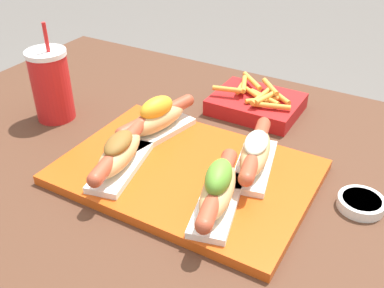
{
  "coord_description": "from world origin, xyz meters",
  "views": [
    {
      "loc": [
        0.32,
        -0.58,
        1.21
      ],
      "look_at": [
        -0.01,
        0.0,
        0.77
      ],
      "focal_mm": 42.0,
      "sensor_mm": 36.0,
      "label": 1
    }
  ],
  "objects_px": {
    "drink_cup": "(51,85)",
    "fries_basket": "(255,103)",
    "sauce_bowl": "(361,203)",
    "hot_dog_2": "(157,119)",
    "hot_dog_3": "(255,153)",
    "serving_tray": "(186,172)",
    "hot_dog_0": "(120,154)",
    "hot_dog_1": "(218,189)"
  },
  "relations": [
    {
      "from": "hot_dog_0",
      "to": "hot_dog_3",
      "type": "distance_m",
      "value": 0.24
    },
    {
      "from": "hot_dog_0",
      "to": "sauce_bowl",
      "type": "xyz_separation_m",
      "value": [
        0.39,
        0.13,
        -0.04
      ]
    },
    {
      "from": "hot_dog_2",
      "to": "drink_cup",
      "type": "distance_m",
      "value": 0.25
    },
    {
      "from": "hot_dog_0",
      "to": "sauce_bowl",
      "type": "height_order",
      "value": "hot_dog_0"
    },
    {
      "from": "hot_dog_2",
      "to": "hot_dog_0",
      "type": "bearing_deg",
      "value": -85.92
    },
    {
      "from": "hot_dog_1",
      "to": "sauce_bowl",
      "type": "bearing_deg",
      "value": 34.55
    },
    {
      "from": "serving_tray",
      "to": "hot_dog_0",
      "type": "distance_m",
      "value": 0.12
    },
    {
      "from": "hot_dog_1",
      "to": "drink_cup",
      "type": "xyz_separation_m",
      "value": [
        -0.46,
        0.11,
        0.02
      ]
    },
    {
      "from": "hot_dog_2",
      "to": "fries_basket",
      "type": "height_order",
      "value": "hot_dog_2"
    },
    {
      "from": "fries_basket",
      "to": "hot_dog_3",
      "type": "bearing_deg",
      "value": -67.39
    },
    {
      "from": "hot_dog_2",
      "to": "fries_basket",
      "type": "distance_m",
      "value": 0.25
    },
    {
      "from": "drink_cup",
      "to": "hot_dog_3",
      "type": "bearing_deg",
      "value": 1.87
    },
    {
      "from": "drink_cup",
      "to": "fries_basket",
      "type": "height_order",
      "value": "drink_cup"
    },
    {
      "from": "hot_dog_0",
      "to": "drink_cup",
      "type": "bearing_deg",
      "value": 157.87
    },
    {
      "from": "hot_dog_0",
      "to": "serving_tray",
      "type": "bearing_deg",
      "value": 31.31
    },
    {
      "from": "sauce_bowl",
      "to": "drink_cup",
      "type": "distance_m",
      "value": 0.66
    },
    {
      "from": "hot_dog_0",
      "to": "sauce_bowl",
      "type": "relative_size",
      "value": 2.65
    },
    {
      "from": "hot_dog_3",
      "to": "drink_cup",
      "type": "height_order",
      "value": "drink_cup"
    },
    {
      "from": "hot_dog_0",
      "to": "hot_dog_3",
      "type": "bearing_deg",
      "value": 30.57
    },
    {
      "from": "hot_dog_2",
      "to": "hot_dog_3",
      "type": "distance_m",
      "value": 0.21
    },
    {
      "from": "serving_tray",
      "to": "fries_basket",
      "type": "distance_m",
      "value": 0.29
    },
    {
      "from": "serving_tray",
      "to": "sauce_bowl",
      "type": "height_order",
      "value": "same"
    },
    {
      "from": "hot_dog_0",
      "to": "hot_dog_2",
      "type": "xyz_separation_m",
      "value": [
        -0.01,
        0.13,
        0.0
      ]
    },
    {
      "from": "sauce_bowl",
      "to": "drink_cup",
      "type": "relative_size",
      "value": 0.35
    },
    {
      "from": "hot_dog_0",
      "to": "hot_dog_1",
      "type": "xyz_separation_m",
      "value": [
        0.2,
        -0.01,
        0.0
      ]
    },
    {
      "from": "hot_dog_3",
      "to": "sauce_bowl",
      "type": "distance_m",
      "value": 0.19
    },
    {
      "from": "hot_dog_3",
      "to": "fries_basket",
      "type": "distance_m",
      "value": 0.25
    },
    {
      "from": "hot_dog_0",
      "to": "hot_dog_3",
      "type": "xyz_separation_m",
      "value": [
        0.21,
        0.12,
        -0.0
      ]
    },
    {
      "from": "hot_dog_3",
      "to": "hot_dog_1",
      "type": "bearing_deg",
      "value": -93.83
    },
    {
      "from": "hot_dog_2",
      "to": "fries_basket",
      "type": "xyz_separation_m",
      "value": [
        0.12,
        0.22,
        -0.03
      ]
    },
    {
      "from": "hot_dog_2",
      "to": "sauce_bowl",
      "type": "relative_size",
      "value": 2.66
    },
    {
      "from": "hot_dog_0",
      "to": "fries_basket",
      "type": "xyz_separation_m",
      "value": [
        0.11,
        0.35,
        -0.03
      ]
    },
    {
      "from": "serving_tray",
      "to": "hot_dog_3",
      "type": "bearing_deg",
      "value": 29.85
    },
    {
      "from": "serving_tray",
      "to": "hot_dog_2",
      "type": "xyz_separation_m",
      "value": [
        -0.11,
        0.07,
        0.04
      ]
    },
    {
      "from": "hot_dog_2",
      "to": "drink_cup",
      "type": "height_order",
      "value": "drink_cup"
    },
    {
      "from": "drink_cup",
      "to": "fries_basket",
      "type": "distance_m",
      "value": 0.45
    },
    {
      "from": "hot_dog_0",
      "to": "drink_cup",
      "type": "xyz_separation_m",
      "value": [
        -0.26,
        0.11,
        0.03
      ]
    },
    {
      "from": "hot_dog_0",
      "to": "sauce_bowl",
      "type": "bearing_deg",
      "value": 18.17
    },
    {
      "from": "sauce_bowl",
      "to": "fries_basket",
      "type": "distance_m",
      "value": 0.36
    },
    {
      "from": "fries_basket",
      "to": "drink_cup",
      "type": "bearing_deg",
      "value": -146.35
    },
    {
      "from": "drink_cup",
      "to": "hot_dog_2",
      "type": "bearing_deg",
      "value": 6.13
    },
    {
      "from": "hot_dog_0",
      "to": "sauce_bowl",
      "type": "distance_m",
      "value": 0.42
    }
  ]
}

